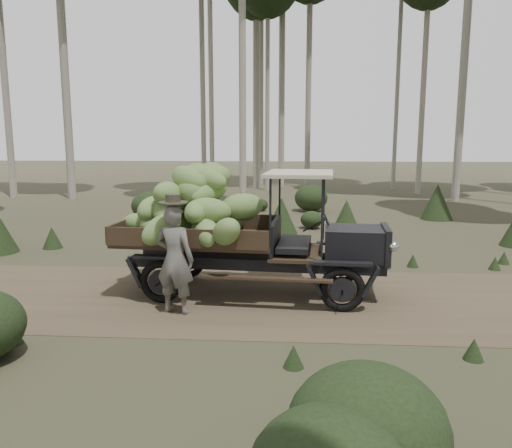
{
  "coord_description": "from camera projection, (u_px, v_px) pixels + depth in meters",
  "views": [
    {
      "loc": [
        -1.14,
        -8.76,
        2.86
      ],
      "look_at": [
        -1.75,
        0.31,
        1.33
      ],
      "focal_mm": 35.0,
      "sensor_mm": 36.0,
      "label": 1
    }
  ],
  "objects": [
    {
      "name": "banana_truck",
      "position": [
        218.0,
        215.0,
        9.22
      ],
      "size": [
        5.32,
        2.58,
        2.52
      ],
      "rotation": [
        0.0,
        0.0,
        -0.08
      ],
      "color": "black",
      "rests_on": "ground"
    },
    {
      "name": "ground",
      "position": [
        351.0,
        300.0,
        9.02
      ],
      "size": [
        120.0,
        120.0,
        0.0
      ],
      "primitive_type": "plane",
      "color": "#473D2B",
      "rests_on": "ground"
    },
    {
      "name": "dirt_track",
      "position": [
        351.0,
        300.0,
        9.02
      ],
      "size": [
        70.0,
        4.0,
        0.01
      ],
      "primitive_type": "cube",
      "color": "brown",
      "rests_on": "ground"
    },
    {
      "name": "undergrowth",
      "position": [
        281.0,
        259.0,
        9.76
      ],
      "size": [
        21.02,
        21.87,
        1.35
      ],
      "color": "#233319",
      "rests_on": "ground"
    },
    {
      "name": "farmer",
      "position": [
        175.0,
        258.0,
        8.21
      ],
      "size": [
        0.76,
        0.6,
        2.0
      ],
      "rotation": [
        0.0,
        0.0,
        2.88
      ],
      "color": "#5D5B55",
      "rests_on": "ground"
    }
  ]
}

